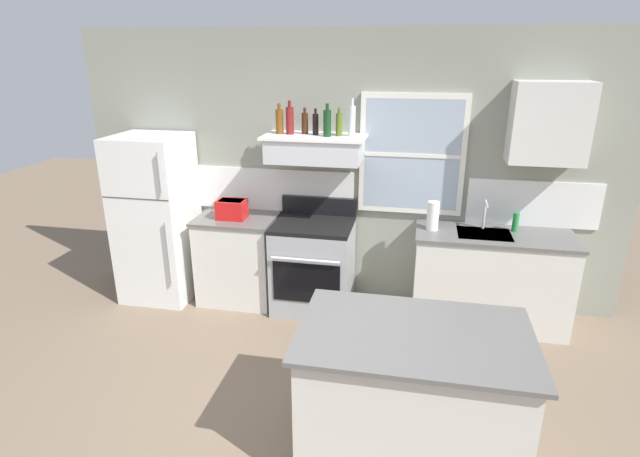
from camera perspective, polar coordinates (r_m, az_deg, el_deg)
The scene contains 20 objects.
ground_plane at distance 3.70m, azimuth -3.12°, elevation -22.83°, with size 16.00×16.00×0.00m, color #7A6651.
back_wall at distance 5.04m, azimuth 3.21°, elevation 6.52°, with size 5.40×0.11×2.70m.
refrigerator at distance 5.44m, azimuth -18.10°, elevation 1.09°, with size 0.70×0.72×1.71m.
counter_left_of_stove at distance 5.28m, azimuth -9.22°, elevation -3.35°, with size 0.79×0.63×0.91m.
toaster at distance 5.04m, azimuth -10.00°, elevation 2.21°, with size 0.30×0.20×0.19m.
stove_range at distance 5.03m, azimuth -0.76°, elevation -4.16°, with size 0.76×0.69×1.09m.
range_hood_shelf at distance 4.77m, azimuth -0.58°, elevation 9.13°, with size 0.96×0.52×0.24m.
bottle_amber_wine at distance 4.83m, azimuth -4.63°, elevation 12.08°, with size 0.07×0.07×0.28m.
bottle_red_label_wine at distance 4.80m, azimuth -3.45°, elevation 12.21°, with size 0.07×0.07×0.31m.
bottle_brown_stout at distance 4.82m, azimuth -1.73°, elevation 11.92°, with size 0.06×0.06×0.24m.
bottle_balsamic_dark at distance 4.76m, azimuth -0.51°, elevation 11.82°, with size 0.06×0.06×0.24m.
bottle_dark_green_wine at distance 4.66m, azimuth 0.83°, elevation 11.94°, with size 0.07×0.07×0.30m.
bottle_olive_oil_square at distance 4.70m, azimuth 2.18°, elevation 11.77°, with size 0.06×0.06×0.25m.
bottle_clear_tall at distance 4.69m, azimuth 3.65°, elevation 12.18°, with size 0.06×0.06×0.34m.
counter_right_with_sink at distance 5.03m, azimuth 18.74°, elevation -5.39°, with size 1.43×0.63×0.91m.
sink_faucet at distance 4.88m, azimuth 18.26°, elevation 1.84°, with size 0.03×0.17×0.28m.
paper_towel_roll at distance 4.76m, azimuth 12.72°, elevation 1.43°, with size 0.11×0.11×0.27m, color white.
dish_soap_bottle at distance 4.96m, azimuth 21.35°, elevation 0.69°, with size 0.06×0.06×0.18m, color #268C3F.
kitchen_island at distance 3.36m, azimuth 10.26°, elevation -18.18°, with size 1.40×0.90×0.91m.
upper_cabinet_right at distance 4.83m, azimuth 24.63°, elevation 10.84°, with size 0.64×0.32×0.70m.
Camera 1 is at (0.71, -2.63, 2.50)m, focal length 28.13 mm.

